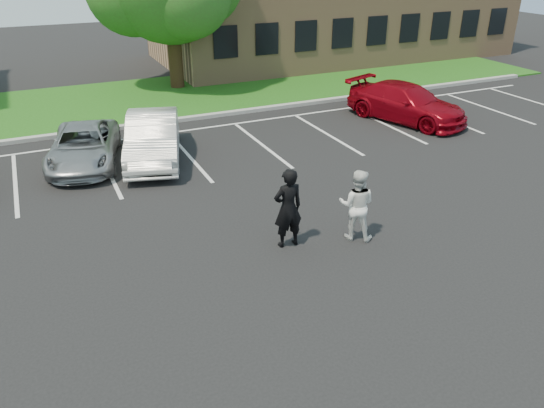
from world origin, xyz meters
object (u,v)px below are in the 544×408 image
object	(u,v)px
car_white_sedan	(153,138)
car_red_compact	(406,103)
man_white_shirt	(357,205)
car_silver_minivan	(84,146)
man_black_suit	(288,208)

from	to	relation	value
car_white_sedan	car_red_compact	size ratio (longest dim) A/B	0.92
car_white_sedan	car_red_compact	bearing A→B (deg)	15.93
man_white_shirt	car_red_compact	world-z (taller)	man_white_shirt
man_white_shirt	car_red_compact	xyz separation A→B (m)	(7.30, 7.48, -0.17)
man_white_shirt	car_silver_minivan	xyz separation A→B (m)	(-5.51, 8.05, -0.29)
man_black_suit	car_white_sedan	distance (m)	7.24
car_silver_minivan	car_white_sedan	bearing A→B (deg)	-1.71
man_white_shirt	car_silver_minivan	size ratio (longest dim) A/B	0.41
man_black_suit	man_white_shirt	size ratio (longest dim) A/B	1.10
car_silver_minivan	car_white_sedan	xyz separation A→B (m)	(2.20, -0.60, 0.16)
man_white_shirt	car_red_compact	size ratio (longest dim) A/B	0.36
car_silver_minivan	car_white_sedan	world-z (taller)	car_white_sedan
man_white_shirt	car_silver_minivan	bearing A→B (deg)	-17.74
man_black_suit	car_red_compact	xyz separation A→B (m)	(9.00, 7.09, -0.26)
man_black_suit	car_silver_minivan	size ratio (longest dim) A/B	0.45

